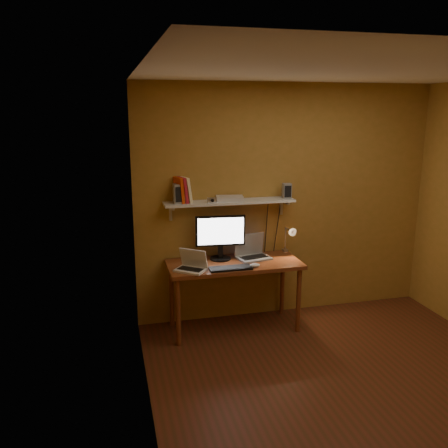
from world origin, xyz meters
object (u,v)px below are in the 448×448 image
object	(u,v)px
mouse	(255,265)
shelf_camera	(212,200)
monitor	(220,235)
desk	(234,270)
netbook	(192,265)
router	(230,198)
laptop	(252,252)
desk_lamp	(289,236)
speaker_left	(179,194)
keyboard	(231,268)
speaker_right	(287,191)
wall_shelf	(230,202)

from	to	relation	value
mouse	shelf_camera	world-z (taller)	shelf_camera
monitor	desk	bearing A→B (deg)	-45.28
netbook	router	bearing A→B (deg)	72.75
laptop	desk_lamp	xyz separation A→B (m)	(0.43, 0.01, 0.14)
desk	speaker_left	xyz separation A→B (m)	(-0.54, 0.19, 0.81)
monitor	laptop	world-z (taller)	monitor
laptop	mouse	world-z (taller)	laptop
laptop	shelf_camera	world-z (taller)	shelf_camera
keyboard	router	bearing A→B (deg)	77.29
monitor	mouse	size ratio (longest dim) A/B	5.02
speaker_left	keyboard	bearing A→B (deg)	-43.01
laptop	router	size ratio (longest dim) A/B	1.35
laptop	speaker_left	bearing A→B (deg)	162.21
laptop	speaker_left	xyz separation A→B (m)	(-0.77, 0.08, 0.66)
desk	speaker_right	bearing A→B (deg)	16.64
speaker_left	monitor	bearing A→B (deg)	-8.56
keyboard	router	size ratio (longest dim) A/B	1.51
wall_shelf	laptop	xyz separation A→B (m)	(0.23, -0.08, -0.54)
laptop	speaker_right	world-z (taller)	speaker_right
mouse	speaker_left	bearing A→B (deg)	155.07
router	mouse	bearing A→B (deg)	-67.22
monitor	netbook	bearing A→B (deg)	-137.58
monitor	speaker_left	world-z (taller)	speaker_left
mouse	desk_lamp	distance (m)	0.62
keyboard	speaker_left	size ratio (longest dim) A/B	2.16
wall_shelf	speaker_right	bearing A→B (deg)	-0.24
desk	router	xyz separation A→B (m)	(-0.00, 0.20, 0.73)
desk_lamp	router	size ratio (longest dim) A/B	1.32
monitor	mouse	world-z (taller)	monitor
desk	router	size ratio (longest dim) A/B	4.91
wall_shelf	laptop	bearing A→B (deg)	-19.56
desk	monitor	distance (m)	0.40
desk_lamp	speaker_right	world-z (taller)	speaker_right
mouse	speaker_right	xyz separation A→B (m)	(0.48, 0.39, 0.69)
desk	speaker_right	xyz separation A→B (m)	(0.64, 0.19, 0.79)
keyboard	shelf_camera	size ratio (longest dim) A/B	4.52
speaker_right	mouse	bearing A→B (deg)	-134.67
laptop	router	bearing A→B (deg)	148.05
speaker_left	shelf_camera	world-z (taller)	speaker_left
wall_shelf	desk_lamp	size ratio (longest dim) A/B	3.73
shelf_camera	speaker_right	bearing A→B (deg)	4.14
speaker_right	wall_shelf	bearing A→B (deg)	-173.96
laptop	shelf_camera	xyz separation A→B (m)	(-0.44, 0.02, 0.58)
shelf_camera	desk	bearing A→B (deg)	-31.77
desk_lamp	router	distance (m)	0.80
monitor	router	world-z (taller)	router
desk	netbook	distance (m)	0.51
desk_lamp	speaker_left	distance (m)	1.31
mouse	speaker_left	xyz separation A→B (m)	(-0.70, 0.39, 0.71)
keyboard	desk_lamp	size ratio (longest dim) A/B	1.15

